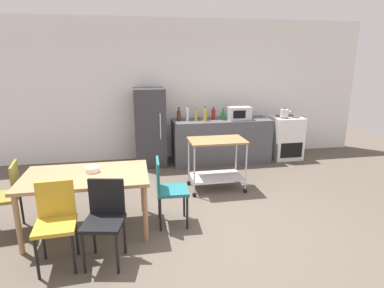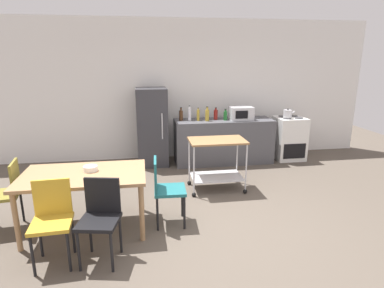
{
  "view_description": "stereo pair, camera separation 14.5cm",
  "coord_description": "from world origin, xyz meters",
  "px_view_note": "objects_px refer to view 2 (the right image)",
  "views": [
    {
      "loc": [
        -0.89,
        -3.61,
        2.13
      ],
      "look_at": [
        0.02,
        1.2,
        0.8
      ],
      "focal_mm": 29.99,
      "sensor_mm": 36.0,
      "label": 1
    },
    {
      "loc": [
        -0.74,
        -3.64,
        2.13
      ],
      "look_at": [
        0.02,
        1.2,
        0.8
      ],
      "focal_mm": 29.99,
      "sensor_mm": 36.0,
      "label": 2
    }
  ],
  "objects_px": {
    "chair_mustard": "(52,217)",
    "bottle_soy_sauce": "(207,115)",
    "microwave": "(241,113)",
    "kitchen_cart": "(217,156)",
    "bottle_wine": "(181,115)",
    "chair_black": "(100,215)",
    "chair_teal": "(165,187)",
    "refrigerator": "(152,127)",
    "bottle_sesame_oil": "(198,115)",
    "kettle": "(288,114)",
    "fruit_bowl": "(90,169)",
    "bottle_soda": "(216,114)",
    "chair_olive": "(7,191)",
    "stove_oven": "(289,138)",
    "bottle_vinegar": "(225,116)",
    "dining_table": "(84,179)"
  },
  "relations": [
    {
      "from": "stove_oven",
      "to": "bottle_vinegar",
      "type": "height_order",
      "value": "bottle_vinegar"
    },
    {
      "from": "bottle_wine",
      "to": "bottle_soy_sauce",
      "type": "distance_m",
      "value": 0.53
    },
    {
      "from": "fruit_bowl",
      "to": "dining_table",
      "type": "bearing_deg",
      "value": -134.86
    },
    {
      "from": "bottle_wine",
      "to": "kettle",
      "type": "distance_m",
      "value": 2.21
    },
    {
      "from": "bottle_wine",
      "to": "bottle_sesame_oil",
      "type": "distance_m",
      "value": 0.34
    },
    {
      "from": "stove_oven",
      "to": "bottle_soda",
      "type": "xyz_separation_m",
      "value": [
        -1.61,
        0.04,
        0.55
      ]
    },
    {
      "from": "bottle_wine",
      "to": "bottle_soda",
      "type": "bearing_deg",
      "value": -1.11
    },
    {
      "from": "bottle_soy_sauce",
      "to": "kettle",
      "type": "distance_m",
      "value": 1.69
    },
    {
      "from": "bottle_wine",
      "to": "chair_mustard",
      "type": "bearing_deg",
      "value": -119.57
    },
    {
      "from": "bottle_soda",
      "to": "microwave",
      "type": "height_order",
      "value": "microwave"
    },
    {
      "from": "chair_black",
      "to": "bottle_wine",
      "type": "relative_size",
      "value": 3.37
    },
    {
      "from": "chair_mustard",
      "to": "chair_teal",
      "type": "height_order",
      "value": "same"
    },
    {
      "from": "chair_mustard",
      "to": "bottle_wine",
      "type": "relative_size",
      "value": 3.37
    },
    {
      "from": "bottle_vinegar",
      "to": "bottle_wine",
      "type": "bearing_deg",
      "value": 172.18
    },
    {
      "from": "chair_black",
      "to": "stove_oven",
      "type": "relative_size",
      "value": 0.97
    },
    {
      "from": "kitchen_cart",
      "to": "bottle_wine",
      "type": "distance_m",
      "value": 1.57
    },
    {
      "from": "chair_black",
      "to": "bottle_sesame_oil",
      "type": "relative_size",
      "value": 3.4
    },
    {
      "from": "fruit_bowl",
      "to": "refrigerator",
      "type": "bearing_deg",
      "value": 70.26
    },
    {
      "from": "bottle_sesame_oil",
      "to": "bottle_soy_sauce",
      "type": "bearing_deg",
      "value": -17.2
    },
    {
      "from": "chair_black",
      "to": "chair_teal",
      "type": "bearing_deg",
      "value": 52.98
    },
    {
      "from": "chair_mustard",
      "to": "microwave",
      "type": "xyz_separation_m",
      "value": [
        2.96,
        2.98,
        0.51
      ]
    },
    {
      "from": "refrigerator",
      "to": "bottle_vinegar",
      "type": "bearing_deg",
      "value": -5.96
    },
    {
      "from": "bottle_soda",
      "to": "fruit_bowl",
      "type": "distance_m",
      "value": 3.19
    },
    {
      "from": "chair_olive",
      "to": "stove_oven",
      "type": "xyz_separation_m",
      "value": [
        4.8,
        2.25,
        -0.07
      ]
    },
    {
      "from": "fruit_bowl",
      "to": "chair_mustard",
      "type": "bearing_deg",
      "value": -113.31
    },
    {
      "from": "microwave",
      "to": "chair_olive",
      "type": "bearing_deg",
      "value": -149.28
    },
    {
      "from": "chair_mustard",
      "to": "bottle_soy_sauce",
      "type": "xyz_separation_m",
      "value": [
        2.26,
        2.94,
        0.5
      ]
    },
    {
      "from": "chair_black",
      "to": "bottle_soy_sauce",
      "type": "distance_m",
      "value": 3.5
    },
    {
      "from": "chair_mustard",
      "to": "bottle_soy_sauce",
      "type": "distance_m",
      "value": 3.74
    },
    {
      "from": "chair_mustard",
      "to": "kettle",
      "type": "height_order",
      "value": "kettle"
    },
    {
      "from": "kitchen_cart",
      "to": "chair_olive",
      "type": "bearing_deg",
      "value": -163.68
    },
    {
      "from": "bottle_soy_sauce",
      "to": "bottle_soda",
      "type": "relative_size",
      "value": 1.18
    },
    {
      "from": "chair_mustard",
      "to": "bottle_sesame_oil",
      "type": "xyz_separation_m",
      "value": [
        2.08,
        3.0,
        0.49
      ]
    },
    {
      "from": "chair_black",
      "to": "kitchen_cart",
      "type": "xyz_separation_m",
      "value": [
        1.66,
        1.66,
        0.05
      ]
    },
    {
      "from": "refrigerator",
      "to": "bottle_sesame_oil",
      "type": "relative_size",
      "value": 5.92
    },
    {
      "from": "refrigerator",
      "to": "bottle_soy_sauce",
      "type": "height_order",
      "value": "refrigerator"
    },
    {
      "from": "dining_table",
      "to": "bottle_soda",
      "type": "relative_size",
      "value": 6.12
    },
    {
      "from": "kitchen_cart",
      "to": "bottle_soda",
      "type": "bearing_deg",
      "value": 78.0
    },
    {
      "from": "refrigerator",
      "to": "kitchen_cart",
      "type": "relative_size",
      "value": 1.7
    },
    {
      "from": "bottle_vinegar",
      "to": "bottle_sesame_oil",
      "type": "bearing_deg",
      "value": 175.93
    },
    {
      "from": "bottle_wine",
      "to": "microwave",
      "type": "distance_m",
      "value": 1.22
    },
    {
      "from": "chair_mustard",
      "to": "fruit_bowl",
      "type": "bearing_deg",
      "value": 63.12
    },
    {
      "from": "dining_table",
      "to": "kettle",
      "type": "distance_m",
      "value": 4.38
    },
    {
      "from": "stove_oven",
      "to": "refrigerator",
      "type": "relative_size",
      "value": 0.59
    },
    {
      "from": "chair_black",
      "to": "fruit_bowl",
      "type": "distance_m",
      "value": 0.82
    },
    {
      "from": "chair_mustard",
      "to": "chair_black",
      "type": "height_order",
      "value": "same"
    },
    {
      "from": "chair_olive",
      "to": "stove_oven",
      "type": "distance_m",
      "value": 5.3
    },
    {
      "from": "chair_mustard",
      "to": "bottle_vinegar",
      "type": "xyz_separation_m",
      "value": [
        2.63,
        2.96,
        0.48
      ]
    },
    {
      "from": "chair_black",
      "to": "kettle",
      "type": "xyz_separation_m",
      "value": [
        3.45,
        2.97,
        0.48
      ]
    },
    {
      "from": "bottle_wine",
      "to": "kitchen_cart",
      "type": "bearing_deg",
      "value": -74.45
    }
  ]
}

